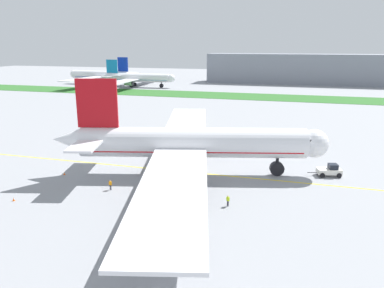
# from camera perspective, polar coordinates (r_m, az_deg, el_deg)

# --- Properties ---
(ground_plane) EXTENTS (600.00, 600.00, 0.00)m
(ground_plane) POSITION_cam_1_polar(r_m,az_deg,el_deg) (72.04, 0.97, -4.22)
(ground_plane) COLOR gray
(ground_plane) RESTS_ON ground
(apron_taxi_line) EXTENTS (280.00, 0.36, 0.01)m
(apron_taxi_line) POSITION_cam_1_polar(r_m,az_deg,el_deg) (71.29, 0.80, -4.43)
(apron_taxi_line) COLOR yellow
(apron_taxi_line) RESTS_ON ground
(grass_median_strip) EXTENTS (320.00, 24.00, 0.10)m
(grass_median_strip) POSITION_cam_1_polar(r_m,az_deg,el_deg) (178.05, 10.26, 7.09)
(grass_median_strip) COLOR #2D6628
(grass_median_strip) RESTS_ON ground
(airliner_foreground) EXTENTS (49.96, 79.48, 17.79)m
(airliner_foreground) POSITION_cam_1_polar(r_m,az_deg,el_deg) (68.77, -0.46, 0.10)
(airliner_foreground) COLOR white
(airliner_foreground) RESTS_ON ground
(pushback_tug) EXTENTS (6.23, 3.40, 2.29)m
(pushback_tug) POSITION_cam_1_polar(r_m,az_deg,el_deg) (74.01, 20.26, -3.80)
(pushback_tug) COLOR white
(pushback_tug) RESTS_ON ground
(ground_crew_wingwalker_port) EXTENTS (0.46, 0.51, 1.70)m
(ground_crew_wingwalker_port) POSITION_cam_1_polar(r_m,az_deg,el_deg) (56.01, -1.23, -8.88)
(ground_crew_wingwalker_port) COLOR black
(ground_crew_wingwalker_port) RESTS_ON ground
(ground_crew_marshaller_front) EXTENTS (0.60, 0.36, 1.74)m
(ground_crew_marshaller_front) POSITION_cam_1_polar(r_m,az_deg,el_deg) (64.41, -12.35, -5.96)
(ground_crew_marshaller_front) COLOR black
(ground_crew_marshaller_front) RESTS_ON ground
(ground_crew_wingwalker_starboard) EXTENTS (0.52, 0.47, 1.73)m
(ground_crew_wingwalker_starboard) POSITION_cam_1_polar(r_m,az_deg,el_deg) (57.13, 5.50, -8.43)
(ground_crew_wingwalker_starboard) COLOR black
(ground_crew_wingwalker_starboard) RESTS_ON ground
(traffic_cone_near_nose) EXTENTS (0.36, 0.36, 0.58)m
(traffic_cone_near_nose) POSITION_cam_1_polar(r_m,az_deg,el_deg) (65.26, -25.56, -7.58)
(traffic_cone_near_nose) COLOR #F2590C
(traffic_cone_near_nose) RESTS_ON ground
(traffic_cone_port_wing) EXTENTS (0.36, 0.36, 0.58)m
(traffic_cone_port_wing) POSITION_cam_1_polar(r_m,az_deg,el_deg) (74.25, -18.89, -4.24)
(traffic_cone_port_wing) COLOR #F2590C
(traffic_cone_port_wing) RESTS_ON ground
(service_truck_baggage_loader) EXTENTS (6.44, 3.71, 3.16)m
(service_truck_baggage_loader) POSITION_cam_1_polar(r_m,az_deg,el_deg) (115.06, -0.96, 3.93)
(service_truck_baggage_loader) COLOR yellow
(service_truck_baggage_loader) RESTS_ON ground
(parked_airliner_far_left) EXTENTS (46.01, 72.30, 16.44)m
(parked_airliner_far_left) POSITION_cam_1_polar(r_m,az_deg,el_deg) (235.81, -13.54, 10.14)
(parked_airliner_far_left) COLOR white
(parked_airliner_far_left) RESTS_ON ground
(parked_airliner_far_centre) EXTENTS (45.44, 71.81, 15.25)m
(parked_airliner_far_centre) POSITION_cam_1_polar(r_m,az_deg,el_deg) (218.66, -8.45, 9.94)
(parked_airliner_far_centre) COLOR white
(parked_airliner_far_centre) RESTS_ON ground
(terminal_building) EXTENTS (120.32, 20.00, 18.00)m
(terminal_building) POSITION_cam_1_polar(r_m,az_deg,el_deg) (244.47, 16.93, 10.88)
(terminal_building) COLOR gray
(terminal_building) RESTS_ON ground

